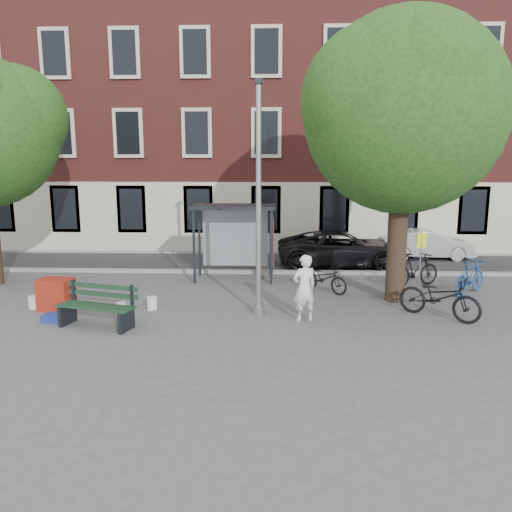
{
  "coord_description": "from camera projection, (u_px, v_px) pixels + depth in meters",
  "views": [
    {
      "loc": [
        0.47,
        -13.05,
        4.07
      ],
      "look_at": [
        -0.11,
        1.06,
        1.4
      ],
      "focal_mm": 35.0,
      "sensor_mm": 36.0,
      "label": 1
    }
  ],
  "objects": [
    {
      "name": "bench",
      "position": [
        97.0,
        308.0,
        12.44
      ],
      "size": [
        2.1,
        1.15,
        1.03
      ],
      "rotation": [
        0.0,
        0.0,
        -0.27
      ],
      "color": "#1E2328",
      "rests_on": "ground"
    },
    {
      "name": "bucket_a",
      "position": [
        152.0,
        303.0,
        13.96
      ],
      "size": [
        0.33,
        0.33,
        0.36
      ],
      "primitive_type": "cylinder",
      "rotation": [
        0.0,
        0.0,
        0.21
      ],
      "color": "white",
      "rests_on": "ground"
    },
    {
      "name": "ground",
      "position": [
        259.0,
        314.0,
        13.58
      ],
      "size": [
        90.0,
        90.0,
        0.0
      ],
      "primitive_type": "plane",
      "color": "#4C4C4F",
      "rests_on": "ground"
    },
    {
      "name": "notice_sign",
      "position": [
        421.0,
        251.0,
        15.09
      ],
      "size": [
        0.33,
        0.13,
        1.96
      ],
      "rotation": [
        0.0,
        0.0,
        0.3
      ],
      "color": "#9EA0A3",
      "rests_on": "ground"
    },
    {
      "name": "bike_a",
      "position": [
        324.0,
        278.0,
        15.79
      ],
      "size": [
        1.69,
        1.62,
        0.91
      ],
      "primitive_type": "imported",
      "rotation": [
        0.0,
        0.0,
        0.83
      ],
      "color": "black",
      "rests_on": "ground"
    },
    {
      "name": "bus_shelter",
      "position": [
        245.0,
        225.0,
        17.28
      ],
      "size": [
        2.85,
        1.45,
        2.62
      ],
      "color": "#1E2328",
      "rests_on": "ground"
    },
    {
      "name": "car_silver",
      "position": [
        427.0,
        244.0,
        21.23
      ],
      "size": [
        3.82,
        1.4,
        1.25
      ],
      "primitive_type": "imported",
      "rotation": [
        0.0,
        0.0,
        1.55
      ],
      "color": "#B1B3B9",
      "rests_on": "ground"
    },
    {
      "name": "curb_far",
      "position": [
        266.0,
        253.0,
        22.41
      ],
      "size": [
        40.0,
        0.25,
        0.12
      ],
      "primitive_type": "cube",
      "color": "gray",
      "rests_on": "ground"
    },
    {
      "name": "bucket_b",
      "position": [
        34.0,
        302.0,
        14.04
      ],
      "size": [
        0.36,
        0.36,
        0.36
      ],
      "primitive_type": "cylinder",
      "rotation": [
        0.0,
        0.0,
        -0.36
      ],
      "color": "silver",
      "rests_on": "ground"
    },
    {
      "name": "lamppost",
      "position": [
        259.0,
        212.0,
        13.07
      ],
      "size": [
        0.28,
        0.35,
        6.11
      ],
      "color": "#9EA0A3",
      "rests_on": "ground"
    },
    {
      "name": "bike_d",
      "position": [
        415.0,
        270.0,
        16.46
      ],
      "size": [
        1.94,
        1.29,
        1.14
      ],
      "primitive_type": "imported",
      "rotation": [
        0.0,
        0.0,
        2.01
      ],
      "color": "black",
      "rests_on": "ground"
    },
    {
      "name": "building_row",
      "position": [
        268.0,
        103.0,
        25.05
      ],
      "size": [
        30.0,
        8.0,
        14.0
      ],
      "primitive_type": "cube",
      "color": "brown",
      "rests_on": "ground"
    },
    {
      "name": "bucket_c",
      "position": [
        122.0,
        309.0,
        13.42
      ],
      "size": [
        0.32,
        0.32,
        0.36
      ],
      "primitive_type": "cylinder",
      "rotation": [
        0.0,
        0.0,
        -0.17
      ],
      "color": "white",
      "rests_on": "ground"
    },
    {
      "name": "red_stand",
      "position": [
        56.0,
        295.0,
        13.82
      ],
      "size": [
        0.99,
        0.75,
        0.9
      ],
      "primitive_type": "cube",
      "rotation": [
        0.0,
        0.0,
        -0.18
      ],
      "color": "maroon",
      "rests_on": "ground"
    },
    {
      "name": "tree_right",
      "position": [
        406.0,
        105.0,
        13.74
      ],
      "size": [
        5.76,
        5.6,
        8.2
      ],
      "color": "black",
      "rests_on": "ground"
    },
    {
      "name": "bike_c",
      "position": [
        439.0,
        297.0,
        13.11
      ],
      "size": [
        2.19,
        1.96,
        1.15
      ],
      "primitive_type": "imported",
      "rotation": [
        0.0,
        0.0,
        0.9
      ],
      "color": "black",
      "rests_on": "ground"
    },
    {
      "name": "car_dark",
      "position": [
        341.0,
        249.0,
        19.71
      ],
      "size": [
        5.08,
        2.4,
        1.4
      ],
      "primitive_type": "imported",
      "rotation": [
        0.0,
        0.0,
        1.59
      ],
      "color": "black",
      "rests_on": "ground"
    },
    {
      "name": "curb_near",
      "position": [
        263.0,
        272.0,
        18.48
      ],
      "size": [
        40.0,
        0.25,
        0.12
      ],
      "primitive_type": "cube",
      "color": "gray",
      "rests_on": "ground"
    },
    {
      "name": "bike_b",
      "position": [
        470.0,
        277.0,
        15.51
      ],
      "size": [
        1.66,
        1.63,
        1.09
      ],
      "primitive_type": "imported",
      "rotation": [
        0.0,
        0.0,
        2.34
      ],
      "color": "navy",
      "rests_on": "ground"
    },
    {
      "name": "painter",
      "position": [
        304.0,
        288.0,
        12.83
      ],
      "size": [
        0.75,
        0.64,
        1.75
      ],
      "primitive_type": "imported",
      "rotation": [
        0.0,
        0.0,
        3.56
      ],
      "color": "white",
      "rests_on": "ground"
    },
    {
      "name": "blue_crate",
      "position": [
        54.0,
        318.0,
        12.9
      ],
      "size": [
        0.58,
        0.44,
        0.2
      ],
      "primitive_type": "cube",
      "rotation": [
        0.0,
        0.0,
        -0.08
      ],
      "color": "navy",
      "rests_on": "ground"
    },
    {
      "name": "road",
      "position": [
        265.0,
        263.0,
        20.46
      ],
      "size": [
        40.0,
        4.0,
        0.01
      ],
      "primitive_type": "cube",
      "color": "#28282B",
      "rests_on": "ground"
    }
  ]
}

